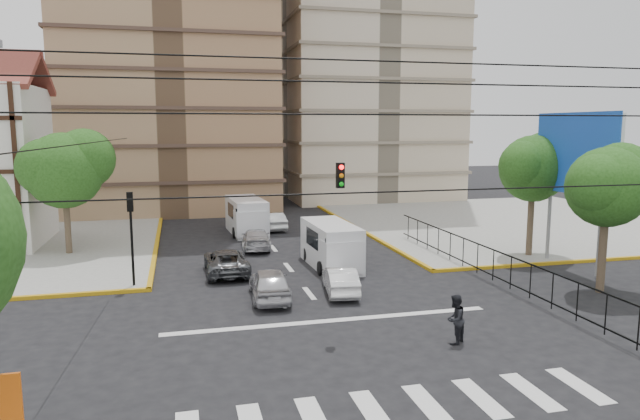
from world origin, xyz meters
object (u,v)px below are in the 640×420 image
object	(u,v)px
van_right_lane	(332,247)
van_left_lane	(247,217)
car_white_front_right	(340,280)
car_silver_front_left	(270,283)
traffic_light_nw	(131,223)
pedestrian_crosswalk	(455,319)

from	to	relation	value
van_right_lane	van_left_lane	size ratio (longest dim) A/B	0.95
van_right_lane	van_left_lane	world-z (taller)	van_left_lane
van_right_lane	car_white_front_right	xyz separation A→B (m)	(-0.89, -4.67, -0.54)
car_silver_front_left	van_right_lane	bearing A→B (deg)	-127.47
van_right_lane	car_silver_front_left	bearing A→B (deg)	-133.21
traffic_light_nw	van_right_lane	size ratio (longest dim) A/B	0.82
car_white_front_right	pedestrian_crosswalk	distance (m)	7.17
car_silver_front_left	pedestrian_crosswalk	distance (m)	8.64
traffic_light_nw	van_left_lane	xyz separation A→B (m)	(6.78, 12.42, -1.90)
car_silver_front_left	pedestrian_crosswalk	size ratio (longest dim) A/B	2.35
car_white_front_right	car_silver_front_left	bearing A→B (deg)	9.89
traffic_light_nw	van_left_lane	world-z (taller)	traffic_light_nw
van_left_lane	car_silver_front_left	size ratio (longest dim) A/B	1.37
van_right_lane	car_silver_front_left	size ratio (longest dim) A/B	1.29
traffic_light_nw	car_silver_front_left	size ratio (longest dim) A/B	1.06
pedestrian_crosswalk	traffic_light_nw	bearing A→B (deg)	-80.80
car_white_front_right	traffic_light_nw	bearing A→B (deg)	-10.61
traffic_light_nw	pedestrian_crosswalk	xyz separation A→B (m)	(11.38, -9.91, -2.23)
van_right_lane	car_white_front_right	distance (m)	4.78
traffic_light_nw	van_left_lane	size ratio (longest dim) A/B	0.78
car_white_front_right	van_right_lane	bearing A→B (deg)	-92.78
traffic_light_nw	car_white_front_right	xyz separation A→B (m)	(9.19, -3.10, -2.50)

